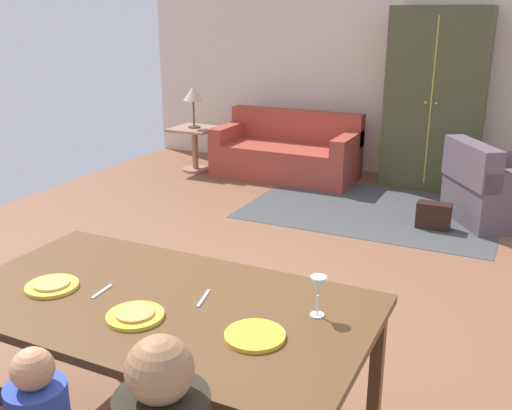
% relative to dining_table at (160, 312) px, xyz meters
% --- Properties ---
extents(ground_plane, '(7.20, 6.73, 0.02)m').
position_rel_dining_table_xyz_m(ground_plane, '(-0.15, 2.10, -0.71)').
color(ground_plane, brown).
extents(back_wall, '(7.20, 0.10, 2.70)m').
position_rel_dining_table_xyz_m(back_wall, '(-0.15, 5.51, 0.65)').
color(back_wall, beige).
rests_on(back_wall, ground_plane).
extents(dining_table, '(1.95, 1.05, 0.76)m').
position_rel_dining_table_xyz_m(dining_table, '(0.00, 0.00, 0.00)').
color(dining_table, brown).
rests_on(dining_table, ground_plane).
extents(plate_near_man, '(0.25, 0.25, 0.02)m').
position_rel_dining_table_xyz_m(plate_near_man, '(-0.54, -0.12, 0.07)').
color(plate_near_man, yellow).
rests_on(plate_near_man, dining_table).
extents(pizza_near_man, '(0.17, 0.17, 0.01)m').
position_rel_dining_table_xyz_m(pizza_near_man, '(-0.54, -0.12, 0.09)').
color(pizza_near_man, tan).
rests_on(pizza_near_man, plate_near_man).
extents(plate_near_child, '(0.25, 0.25, 0.02)m').
position_rel_dining_table_xyz_m(plate_near_child, '(0.00, -0.18, 0.07)').
color(plate_near_child, yellow).
rests_on(plate_near_child, dining_table).
extents(pizza_near_child, '(0.17, 0.17, 0.01)m').
position_rel_dining_table_xyz_m(pizza_near_child, '(0.00, -0.18, 0.09)').
color(pizza_near_child, '#D8984A').
rests_on(pizza_near_child, plate_near_child).
extents(plate_near_woman, '(0.25, 0.25, 0.02)m').
position_rel_dining_table_xyz_m(plate_near_woman, '(0.54, -0.10, 0.07)').
color(plate_near_woman, yellow).
rests_on(plate_near_woman, dining_table).
extents(wine_glass, '(0.07, 0.07, 0.19)m').
position_rel_dining_table_xyz_m(wine_glass, '(0.70, 0.18, 0.20)').
color(wine_glass, silver).
rests_on(wine_glass, dining_table).
extents(fork, '(0.03, 0.15, 0.01)m').
position_rel_dining_table_xyz_m(fork, '(-0.29, -0.05, 0.07)').
color(fork, silver).
rests_on(fork, dining_table).
extents(knife, '(0.05, 0.17, 0.01)m').
position_rel_dining_table_xyz_m(knife, '(0.18, 0.10, 0.07)').
color(knife, silver).
rests_on(knife, dining_table).
extents(area_rug, '(2.60, 1.80, 0.01)m').
position_rel_dining_table_xyz_m(area_rug, '(-0.01, 3.92, -0.69)').
color(area_rug, '#434446').
rests_on(area_rug, ground_plane).
extents(couch, '(1.80, 0.86, 0.82)m').
position_rel_dining_table_xyz_m(couch, '(-1.37, 4.77, -0.39)').
color(couch, '#A33E31').
rests_on(couch, ground_plane).
extents(armchair, '(1.19, 1.18, 0.82)m').
position_rel_dining_table_xyz_m(armchair, '(1.18, 4.09, -0.38)').
color(armchair, '#594C53').
rests_on(armchair, ground_plane).
extents(armoire, '(1.10, 0.59, 2.10)m').
position_rel_dining_table_xyz_m(armoire, '(0.36, 5.12, 0.35)').
color(armoire, '#434527').
rests_on(armoire, ground_plane).
extents(side_table, '(0.56, 0.56, 0.58)m').
position_rel_dining_table_xyz_m(side_table, '(-2.60, 4.52, -0.32)').
color(side_table, '#A1755A').
rests_on(side_table, ground_plane).
extents(table_lamp, '(0.26, 0.26, 0.54)m').
position_rel_dining_table_xyz_m(table_lamp, '(-2.60, 4.52, 0.31)').
color(table_lamp, '#4B4432').
rests_on(table_lamp, side_table).
extents(handbag, '(0.32, 0.16, 0.26)m').
position_rel_dining_table_xyz_m(handbag, '(0.68, 3.62, -0.57)').
color(handbag, black).
rests_on(handbag, ground_plane).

